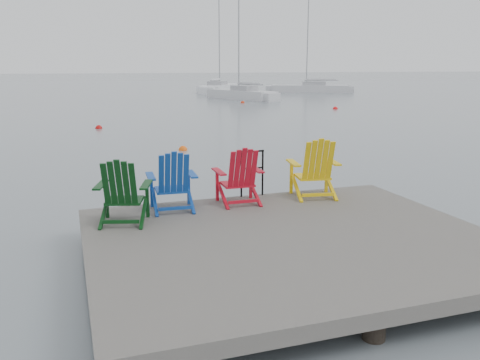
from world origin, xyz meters
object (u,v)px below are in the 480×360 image
object	(u,v)px
chair_green	(122,191)
buoy_c	(335,109)
handrail	(252,169)
chair_red	(239,176)
sailboat_mid	(219,89)
buoy_d	(243,103)
chair_yellow	(315,168)
buoy_b	(99,129)
sailboat_near	(242,95)
buoy_a	(183,150)
chair_blue	(172,181)
sailboat_far	(310,89)

from	to	relation	value
chair_green	buoy_c	bearing A→B (deg)	70.69
handrail	buoy_c	xyz separation A→B (m)	(14.58, 22.73, -1.04)
chair_green	chair_red	distance (m)	2.22
sailboat_mid	buoy_d	bearing A→B (deg)	-68.98
chair_yellow	buoy_d	world-z (taller)	chair_yellow
handrail	buoy_b	size ratio (longest dim) A/B	2.68
sailboat_near	buoy_b	xyz separation A→B (m)	(-13.67, -18.37, -0.36)
buoy_a	chair_blue	bearing A→B (deg)	-103.50
sailboat_far	buoy_a	world-z (taller)	sailboat_far
sailboat_mid	buoy_c	world-z (taller)	sailboat_mid
sailboat_far	buoy_b	distance (m)	36.99
chair_green	chair_blue	size ratio (longest dim) A/B	1.00
chair_blue	sailboat_mid	xyz separation A→B (m)	(15.30, 48.98, -0.68)
sailboat_far	buoy_c	xyz separation A→B (m)	(-8.51, -20.98, -0.36)
buoy_d	buoy_b	bearing A→B (deg)	-131.12
buoy_c	sailboat_near	bearing A→B (deg)	103.06
sailboat_near	buoy_a	bearing A→B (deg)	-134.30
sailboat_near	buoy_d	world-z (taller)	sailboat_near
buoy_d	handrail	bearing A→B (deg)	-108.78
sailboat_far	sailboat_near	bearing A→B (deg)	152.51
chair_red	buoy_c	distance (m)	27.66
sailboat_far	buoy_c	world-z (taller)	sailboat_far
buoy_c	chair_yellow	bearing A→B (deg)	-120.13
chair_red	buoy_d	bearing A→B (deg)	72.41
sailboat_mid	chair_yellow	bearing A→B (deg)	-73.05
chair_yellow	chair_red	bearing A→B (deg)	-169.77
buoy_c	buoy_d	world-z (taller)	buoy_c
sailboat_far	buoy_b	xyz separation A→B (m)	(-24.99, -27.28, -0.36)
chair_yellow	buoy_d	xyz separation A→B (m)	(9.27, 30.98, -1.08)
chair_green	chair_blue	xyz separation A→B (m)	(0.91, 0.49, -0.00)
chair_red	buoy_d	distance (m)	32.81
handrail	buoy_b	world-z (taller)	handrail
sailboat_near	sailboat_far	bearing A→B (deg)	17.24
handrail	sailboat_near	size ratio (longest dim) A/B	0.08
chair_red	buoy_d	world-z (taller)	chair_red
handrail	sailboat_far	bearing A→B (deg)	62.15
chair_green	handrail	bearing A→B (deg)	38.22
chair_blue	chair_red	size ratio (longest dim) A/B	1.01
sailboat_near	sailboat_mid	bearing A→B (deg)	61.29
handrail	buoy_a	world-z (taller)	handrail
handrail	buoy_b	distance (m)	16.57
chair_blue	sailboat_near	bearing A→B (deg)	73.03
handrail	buoy_c	bearing A→B (deg)	57.32
sailboat_mid	buoy_b	xyz separation A→B (m)	(-15.52, -32.01, -0.35)
buoy_b	buoy_c	distance (m)	17.64
buoy_c	buoy_d	distance (m)	8.82
chair_yellow	buoy_b	world-z (taller)	chair_yellow
sailboat_mid	buoy_d	size ratio (longest dim) A/B	39.77
chair_green	buoy_d	xyz separation A→B (m)	(12.94, 31.50, -1.04)
handrail	sailboat_far	size ratio (longest dim) A/B	0.08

